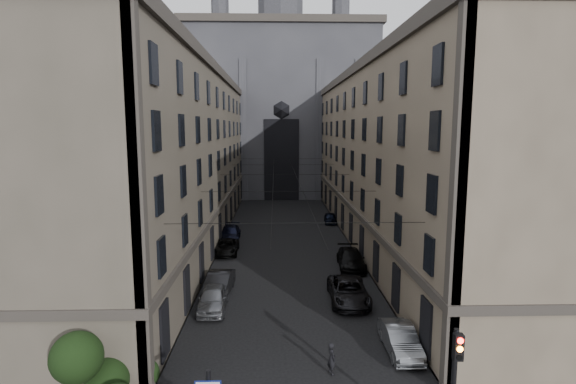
{
  "coord_description": "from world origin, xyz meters",
  "views": [
    {
      "loc": [
        -1.08,
        -13.49,
        12.57
      ],
      "look_at": [
        -0.31,
        13.67,
        8.66
      ],
      "focal_mm": 28.0,
      "sensor_mm": 36.0,
      "label": 1
    }
  ],
  "objects": [
    {
      "name": "car_right_near",
      "position": [
        5.91,
        10.09,
        0.76
      ],
      "size": [
        1.6,
        4.59,
        1.51
      ],
      "primitive_type": "imported",
      "rotation": [
        0.0,
        0.0,
        -0.0
      ],
      "color": "slate",
      "rests_on": "ground"
    },
    {
      "name": "traffic_light_right",
      "position": [
        5.6,
        1.92,
        3.29
      ],
      "size": [
        0.34,
        0.5,
        5.2
      ],
      "color": "black",
      "rests_on": "ground"
    },
    {
      "name": "tram_wires",
      "position": [
        0.0,
        35.63,
        7.25
      ],
      "size": [
        14.0,
        60.0,
        0.43
      ],
      "color": "black",
      "rests_on": "ground"
    },
    {
      "name": "shrub_cluster",
      "position": [
        -8.72,
        5.01,
        1.8
      ],
      "size": [
        3.9,
        4.4,
        3.9
      ],
      "color": "black",
      "rests_on": "sidewalk_left"
    },
    {
      "name": "car_left_far",
      "position": [
        -6.2,
        35.7,
        0.8
      ],
      "size": [
        2.31,
        5.51,
        1.59
      ],
      "primitive_type": "imported",
      "rotation": [
        0.0,
        0.0,
        0.01
      ],
      "color": "black",
      "rests_on": "ground"
    },
    {
      "name": "car_right_midnear",
      "position": [
        4.2,
        17.56,
        0.82
      ],
      "size": [
        2.86,
        5.96,
        1.64
      ],
      "primitive_type": "imported",
      "rotation": [
        0.0,
        0.0,
        -0.02
      ],
      "color": "black",
      "rests_on": "ground"
    },
    {
      "name": "car_left_near",
      "position": [
        -5.44,
        16.46,
        0.82
      ],
      "size": [
        2.02,
        4.85,
        1.64
      ],
      "primitive_type": "imported",
      "rotation": [
        0.0,
        0.0,
        0.02
      ],
      "color": "slate",
      "rests_on": "ground"
    },
    {
      "name": "car_left_midfar",
      "position": [
        -6.05,
        30.37,
        0.71
      ],
      "size": [
        2.4,
        5.12,
        1.42
      ],
      "primitive_type": "imported",
      "rotation": [
        0.0,
        0.0,
        0.01
      ],
      "color": "black",
      "rests_on": "ground"
    },
    {
      "name": "car_right_far",
      "position": [
        6.2,
        44.69,
        0.67
      ],
      "size": [
        1.82,
        4.02,
        1.34
      ],
      "primitive_type": "imported",
      "rotation": [
        0.0,
        0.0,
        -0.06
      ],
      "color": "black",
      "rests_on": "ground"
    },
    {
      "name": "gothic_tower",
      "position": [
        0.0,
        74.96,
        17.8
      ],
      "size": [
        35.0,
        23.0,
        58.0
      ],
      "color": "#2D2D33",
      "rests_on": "ground"
    },
    {
      "name": "sidewalk_left",
      "position": [
        -10.5,
        36.0,
        0.07
      ],
      "size": [
        7.0,
        80.0,
        0.15
      ],
      "primitive_type": "cube",
      "color": "#383533",
      "rests_on": "ground"
    },
    {
      "name": "sidewalk_right",
      "position": [
        10.5,
        36.0,
        0.07
      ],
      "size": [
        7.0,
        80.0,
        0.15
      ],
      "primitive_type": "cube",
      "color": "#383533",
      "rests_on": "ground"
    },
    {
      "name": "pedestrian",
      "position": [
        1.77,
        8.0,
        0.83
      ],
      "size": [
        0.58,
        0.71,
        1.67
      ],
      "primitive_type": "imported",
      "rotation": [
        0.0,
        0.0,
        1.91
      ],
      "color": "black",
      "rests_on": "ground"
    },
    {
      "name": "building_left",
      "position": [
        -13.44,
        36.0,
        9.34
      ],
      "size": [
        13.6,
        60.6,
        18.85
      ],
      "color": "#4A4439",
      "rests_on": "ground"
    },
    {
      "name": "car_left_midnear",
      "position": [
        -5.4,
        19.37,
        0.83
      ],
      "size": [
        2.1,
        5.13,
        1.65
      ],
      "primitive_type": "imported",
      "rotation": [
        0.0,
        0.0,
        -0.07
      ],
      "color": "black",
      "rests_on": "ground"
    },
    {
      "name": "car_right_midfar",
      "position": [
        5.71,
        25.47,
        0.82
      ],
      "size": [
        2.54,
        5.72,
        1.63
      ],
      "primitive_type": "imported",
      "rotation": [
        0.0,
        0.0,
        -0.04
      ],
      "color": "black",
      "rests_on": "ground"
    },
    {
      "name": "building_right",
      "position": [
        13.44,
        36.0,
        9.34
      ],
      "size": [
        13.6,
        60.6,
        18.85
      ],
      "color": "brown",
      "rests_on": "ground"
    }
  ]
}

